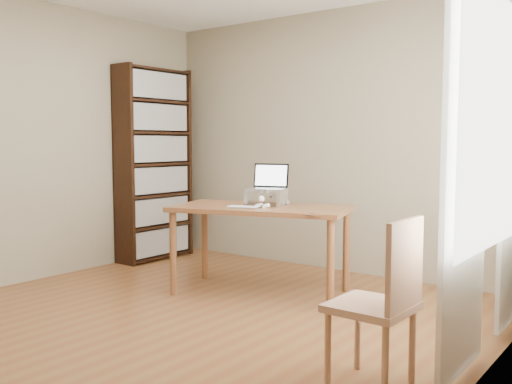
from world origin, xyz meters
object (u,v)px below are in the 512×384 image
bookshelf (154,164)px  laptop (270,183)px  cat (272,197)px  chair (384,298)px  desk (261,217)px  keyboard (243,207)px

bookshelf → laptop: (1.82, -0.35, -0.11)m
cat → chair: bearing=-54.4°
laptop → chair: size_ratio=0.40×
laptop → desk: bearing=-106.7°
desk → keyboard: 0.24m
bookshelf → keyboard: bearing=-21.4°
desk → keyboard: size_ratio=5.79×
chair → laptop: bearing=143.3°
chair → desk: bearing=146.3°
desk → cat: cat is taller
bookshelf → cat: size_ratio=4.24×
keyboard → chair: 1.93m
bookshelf → cat: bearing=-11.4°
keyboard → chair: chair is taller
chair → keyboard: bearing=152.1°
keyboard → laptop: bearing=72.9°
keyboard → chair: (1.67, -0.94, -0.27)m
cat → laptop: bearing=132.3°
laptop → chair: bearing=-54.9°
desk → chair: size_ratio=1.78×
cat → bookshelf: bearing=152.6°
laptop → chair: 2.14m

